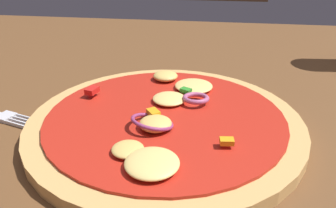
# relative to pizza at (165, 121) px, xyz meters

# --- Properties ---
(dining_table) EXTENTS (1.47, 1.01, 0.03)m
(dining_table) POSITION_rel_pizza_xyz_m (-0.03, 0.04, -0.02)
(dining_table) COLOR brown
(dining_table) RESTS_ON ground
(pizza) EXTENTS (0.29, 0.29, 0.03)m
(pizza) POSITION_rel_pizza_xyz_m (0.00, 0.00, 0.00)
(pizza) COLOR tan
(pizza) RESTS_ON dining_table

